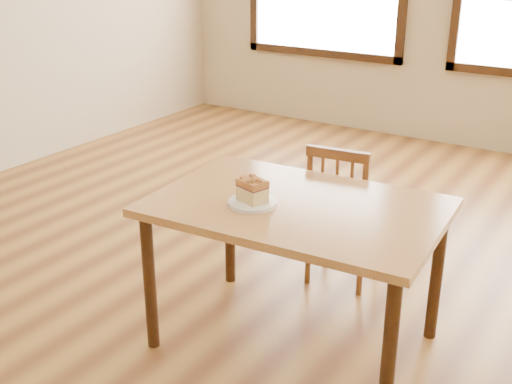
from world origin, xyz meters
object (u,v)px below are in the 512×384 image
at_px(cafe_chair_main, 343,212).
at_px(cake_slice, 252,189).
at_px(cafe_table_main, 296,220).
at_px(plate, 252,203).

bearing_deg(cafe_chair_main, cake_slice, 77.21).
bearing_deg(cafe_table_main, cake_slice, -146.71).
xyz_separation_m(cafe_chair_main, cake_slice, (-0.08, -0.82, 0.39)).
bearing_deg(cafe_chair_main, cafe_table_main, 89.71).
bearing_deg(cake_slice, cafe_chair_main, 100.88).
xyz_separation_m(plate, cake_slice, (-0.00, 0.00, 0.07)).
height_order(cafe_table_main, cafe_chair_main, cafe_chair_main).
bearing_deg(cafe_table_main, cafe_chair_main, 92.69).
xyz_separation_m(cafe_table_main, cafe_chair_main, (-0.08, 0.69, -0.23)).
bearing_deg(cafe_table_main, plate, -146.30).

